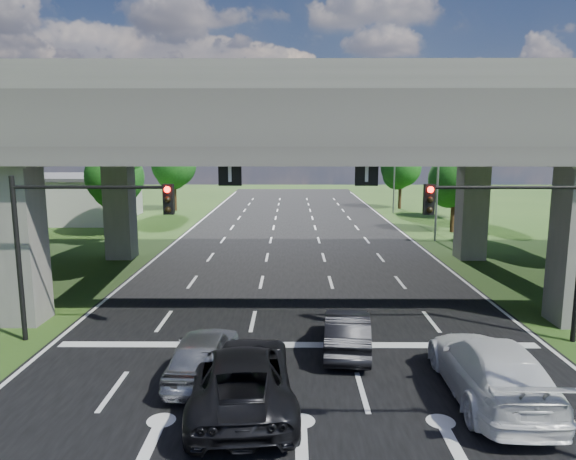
{
  "coord_description": "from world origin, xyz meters",
  "views": [
    {
      "loc": [
        -0.24,
        -13.83,
        7.03
      ],
      "look_at": [
        -0.4,
        8.84,
        3.3
      ],
      "focal_mm": 32.0,
      "sensor_mm": 36.0,
      "label": 1
    }
  ],
  "objects_px": {
    "car_trailing": "(242,376)",
    "signal_right": "(522,228)",
    "signal_left": "(76,227)",
    "car_dark": "(347,331)",
    "streetlight_beyond": "(391,157)",
    "streetlight_far": "(433,162)",
    "car_silver": "(204,353)",
    "car_white": "(491,369)"
  },
  "relations": [
    {
      "from": "car_trailing",
      "to": "signal_right",
      "type": "bearing_deg",
      "value": -159.37
    },
    {
      "from": "car_trailing",
      "to": "signal_left",
      "type": "bearing_deg",
      "value": -42.83
    },
    {
      "from": "signal_right",
      "to": "car_trailing",
      "type": "distance_m",
      "value": 11.04
    },
    {
      "from": "signal_right",
      "to": "car_dark",
      "type": "distance_m",
      "value": 7.12
    },
    {
      "from": "streetlight_beyond",
      "to": "car_trailing",
      "type": "xyz_separation_m",
      "value": [
        -11.69,
        -40.75,
        -5.01
      ]
    },
    {
      "from": "signal_right",
      "to": "car_dark",
      "type": "xyz_separation_m",
      "value": [
        -6.15,
        -0.94,
        -3.45
      ]
    },
    {
      "from": "car_dark",
      "to": "car_trailing",
      "type": "distance_m",
      "value": 4.98
    },
    {
      "from": "signal_right",
      "to": "streetlight_beyond",
      "type": "xyz_separation_m",
      "value": [
        2.27,
        36.06,
        1.66
      ]
    },
    {
      "from": "streetlight_beyond",
      "to": "signal_left",
      "type": "bearing_deg",
      "value": -116.43
    },
    {
      "from": "signal_right",
      "to": "car_trailing",
      "type": "xyz_separation_m",
      "value": [
        -9.42,
        -4.69,
        -3.35
      ]
    },
    {
      "from": "signal_left",
      "to": "streetlight_far",
      "type": "distance_m",
      "value": 26.95
    },
    {
      "from": "streetlight_far",
      "to": "streetlight_beyond",
      "type": "relative_size",
      "value": 1.0
    },
    {
      "from": "streetlight_beyond",
      "to": "car_silver",
      "type": "distance_m",
      "value": 41.46
    },
    {
      "from": "streetlight_beyond",
      "to": "car_white",
      "type": "relative_size",
      "value": 1.71
    },
    {
      "from": "car_dark",
      "to": "car_trailing",
      "type": "bearing_deg",
      "value": 54.49
    },
    {
      "from": "streetlight_far",
      "to": "car_trailing",
      "type": "xyz_separation_m",
      "value": [
        -11.69,
        -24.75,
        -5.01
      ]
    },
    {
      "from": "streetlight_beyond",
      "to": "car_trailing",
      "type": "bearing_deg",
      "value": -106.01
    },
    {
      "from": "car_dark",
      "to": "car_white",
      "type": "height_order",
      "value": "car_white"
    },
    {
      "from": "streetlight_far",
      "to": "car_silver",
      "type": "xyz_separation_m",
      "value": [
        -13.01,
        -23.04,
        -5.07
      ]
    },
    {
      "from": "signal_left",
      "to": "car_dark",
      "type": "xyz_separation_m",
      "value": [
        9.5,
        -0.94,
        -3.45
      ]
    },
    {
      "from": "streetlight_far",
      "to": "car_white",
      "type": "height_order",
      "value": "streetlight_far"
    },
    {
      "from": "car_silver",
      "to": "car_trailing",
      "type": "height_order",
      "value": "car_trailing"
    },
    {
      "from": "signal_right",
      "to": "streetlight_beyond",
      "type": "height_order",
      "value": "streetlight_beyond"
    },
    {
      "from": "car_dark",
      "to": "signal_left",
      "type": "bearing_deg",
      "value": -0.08
    },
    {
      "from": "streetlight_beyond",
      "to": "streetlight_far",
      "type": "bearing_deg",
      "value": -90.0
    },
    {
      "from": "car_trailing",
      "to": "streetlight_far",
      "type": "bearing_deg",
      "value": -121.13
    },
    {
      "from": "signal_right",
      "to": "streetlight_far",
      "type": "relative_size",
      "value": 0.6
    },
    {
      "from": "car_silver",
      "to": "car_white",
      "type": "distance_m",
      "value": 8.33
    },
    {
      "from": "streetlight_beyond",
      "to": "car_silver",
      "type": "bearing_deg",
      "value": -108.43
    },
    {
      "from": "signal_left",
      "to": "car_trailing",
      "type": "bearing_deg",
      "value": -36.99
    },
    {
      "from": "car_white",
      "to": "car_trailing",
      "type": "relative_size",
      "value": 1.0
    },
    {
      "from": "streetlight_far",
      "to": "car_silver",
      "type": "bearing_deg",
      "value": -119.45
    },
    {
      "from": "streetlight_beyond",
      "to": "car_white",
      "type": "distance_m",
      "value": 40.9
    },
    {
      "from": "signal_left",
      "to": "streetlight_beyond",
      "type": "xyz_separation_m",
      "value": [
        17.92,
        36.06,
        1.66
      ]
    },
    {
      "from": "car_dark",
      "to": "streetlight_far",
      "type": "bearing_deg",
      "value": -106.26
    },
    {
      "from": "streetlight_far",
      "to": "car_silver",
      "type": "height_order",
      "value": "streetlight_far"
    },
    {
      "from": "signal_left",
      "to": "car_trailing",
      "type": "height_order",
      "value": "signal_left"
    },
    {
      "from": "signal_left",
      "to": "car_white",
      "type": "bearing_deg",
      "value": -17.95
    },
    {
      "from": "signal_right",
      "to": "car_silver",
      "type": "bearing_deg",
      "value": -164.46
    },
    {
      "from": "car_silver",
      "to": "car_white",
      "type": "xyz_separation_m",
      "value": [
        8.23,
        -1.27,
        0.1
      ]
    },
    {
      "from": "signal_right",
      "to": "car_dark",
      "type": "height_order",
      "value": "signal_right"
    },
    {
      "from": "signal_left",
      "to": "car_silver",
      "type": "bearing_deg",
      "value": -31.3
    }
  ]
}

